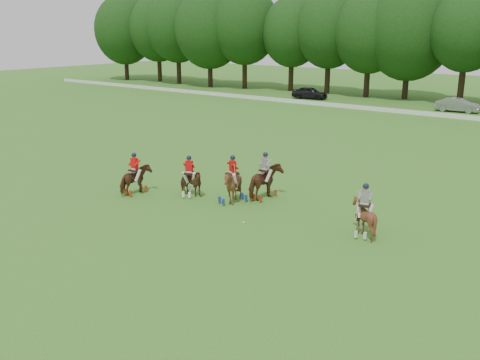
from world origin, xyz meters
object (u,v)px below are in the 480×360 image
Objects in this scene: polo_ball at (244,222)px; car_left at (310,93)px; polo_red_c at (233,186)px; polo_stripe_b at (364,217)px; car_mid at (458,105)px; polo_red_a at (135,179)px; polo_stripe_a at (265,182)px; polo_red_b at (190,182)px.

car_left is at bearing 116.16° from polo_ball.
polo_red_c is 7.06m from polo_stripe_b.
polo_ball is (1.99, -39.96, -0.67)m from car_mid.
polo_stripe_b reaches higher than car_mid.
car_mid is at bearing 82.58° from polo_red_a.
polo_stripe_a is 6.36m from polo_stripe_b.
car_mid is at bearing 92.85° from polo_ball.
polo_red_a is (-5.19, -39.85, 0.08)m from car_mid.
car_mid is 48.36× the size of polo_ball.
polo_red_a is at bearing -158.95° from polo_red_c.
car_mid is 37.93m from polo_red_c.
polo_stripe_a reaches higher than polo_red_a.
polo_ball is at bearing -70.18° from polo_stripe_a.
polo_red_c is at bearing 21.05° from polo_red_a.
polo_stripe_a reaches higher than polo_stripe_b.
car_left is 1.79× the size of polo_stripe_a.
polo_red_c reaches higher than car_left.
polo_red_c is 1.77m from polo_stripe_a.
polo_stripe_b is 25.34× the size of polo_ball.
polo_stripe_b is (9.57, 0.32, 0.06)m from polo_red_b.
polo_red_a is 2.90m from polo_red_b.
car_mid is 1.95× the size of polo_red_a.
polo_stripe_a is at bearing 109.82° from polo_ball.
car_mid reaches higher than polo_ball.
polo_stripe_a is (3.42, 1.95, 0.15)m from polo_red_b.
polo_red_c is at bearing 175.39° from car_mid.
polo_red_b is 0.88× the size of polo_stripe_a.
car_left is 1.97× the size of polo_red_a.
polo_red_b is 0.95× the size of polo_stripe_b.
polo_red_b reaches higher than polo_ball.
polo_red_c is 1.00× the size of polo_stripe_a.
car_left is 1.79× the size of polo_red_c.
car_left is 41.75m from polo_red_c.
polo_red_c reaches higher than car_mid.
car_mid is 40.01m from polo_ball.
polo_stripe_b reaches higher than polo_red_b.
polo_red_c reaches higher than polo_ball.
car_left is at bearing 85.68° from car_mid.
polo_red_a is 24.81× the size of polo_ball.
car_mid is at bearing 85.97° from polo_red_b.
polo_stripe_a is (18.35, -36.41, 0.15)m from car_left.
polo_stripe_a reaches higher than car_mid.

